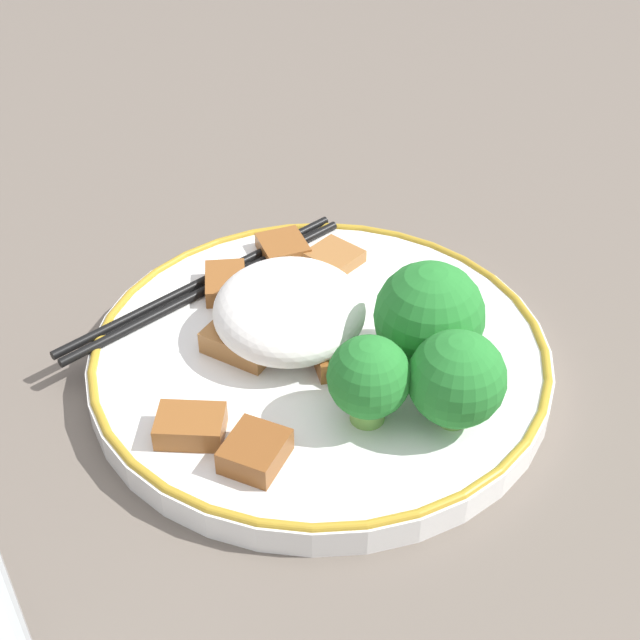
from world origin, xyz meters
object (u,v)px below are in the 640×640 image
at_px(chopsticks, 207,284).
at_px(broccoli_back_right, 429,317).
at_px(broccoli_back_center, 457,379).
at_px(plate, 320,356).
at_px(broccoli_back_left, 369,379).

bearing_deg(chopsticks, broccoli_back_right, 152.86).
height_order(broccoli_back_center, chopsticks, broccoli_back_center).
bearing_deg(chopsticks, plate, 142.35).
distance_m(broccoli_back_center, broccoli_back_right, 0.05).
height_order(broccoli_back_left, chopsticks, broccoli_back_left).
height_order(broccoli_back_center, broccoli_back_right, broccoli_back_right).
bearing_deg(broccoli_back_right, broccoli_back_left, 53.54).
height_order(plate, broccoli_back_left, broccoli_back_left).
relative_size(broccoli_back_left, chopsticks, 0.32).
relative_size(plate, broccoli_back_center, 4.84).
height_order(plate, chopsticks, chopsticks).
xyz_separation_m(broccoli_back_right, chopsticks, (0.13, -0.07, -0.03)).
distance_m(broccoli_back_right, chopsticks, 0.15).
height_order(plate, broccoli_back_right, broccoli_back_right).
bearing_deg(broccoli_back_left, plate, -64.97).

